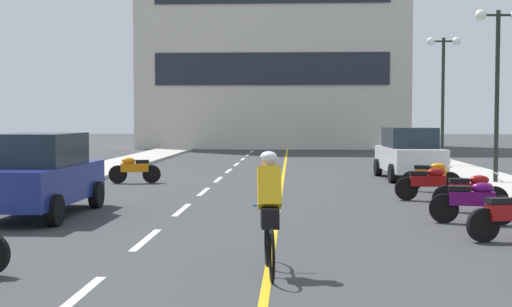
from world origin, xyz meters
The scene contains 26 objects.
ground_plane centered at (0.00, 21.00, 0.00)m, with size 140.00×140.00×0.00m, color #38383A.
curb_left centered at (-7.20, 24.00, 0.06)m, with size 2.40×72.00×0.12m, color #B7B2A8.
curb_right centered at (7.20, 24.00, 0.06)m, with size 2.40×72.00×0.12m, color #B7B2A8.
lane_dash_1 centered at (-2.00, 6.00, 0.00)m, with size 0.14×2.20×0.01m, color silver.
lane_dash_2 centered at (-2.00, 10.00, 0.00)m, with size 0.14×2.20×0.01m, color silver.
lane_dash_3 centered at (-2.00, 14.00, 0.00)m, with size 0.14×2.20×0.01m, color silver.
lane_dash_4 centered at (-2.00, 18.00, 0.00)m, with size 0.14×2.20×0.01m, color silver.
lane_dash_5 centered at (-2.00, 22.00, 0.00)m, with size 0.14×2.20×0.01m, color silver.
lane_dash_6 centered at (-2.00, 26.00, 0.00)m, with size 0.14×2.20×0.01m, color silver.
lane_dash_7 centered at (-2.00, 30.00, 0.00)m, with size 0.14×2.20×0.01m, color silver.
lane_dash_8 centered at (-2.00, 34.00, 0.00)m, with size 0.14×2.20×0.01m, color silver.
lane_dash_9 centered at (-2.00, 38.00, 0.00)m, with size 0.14×2.20×0.01m, color silver.
lane_dash_10 centered at (-2.00, 42.00, 0.00)m, with size 0.14×2.20×0.01m, color silver.
lane_dash_11 centered at (-2.00, 46.00, 0.00)m, with size 0.14×2.20×0.01m, color silver.
centre_line_yellow centered at (0.25, 24.00, 0.00)m, with size 0.12×66.00×0.01m, color gold.
office_building centered at (-0.83, 49.69, 9.12)m, with size 18.87×9.50×18.24m.
street_lamp_mid centered at (7.07, 20.36, 4.08)m, with size 1.46×0.36×5.46m.
street_lamp_far centered at (7.10, 28.44, 4.12)m, with size 1.46×0.36×5.52m.
parked_car_near centered at (-4.97, 12.83, 0.92)m, with size 1.98×4.23×1.82m.
parked_car_mid centered at (4.68, 22.45, 0.92)m, with size 2.09×4.28×1.82m.
motorcycle_4 centered at (4.25, 12.14, 0.47)m, with size 1.69×0.62×0.92m.
motorcycle_5 centered at (4.67, 13.96, 0.47)m, with size 1.70×0.60×0.92m.
motorcycle_6 centered at (4.13, 16.12, 0.47)m, with size 1.70×0.60×0.92m.
motorcycle_7 centered at (4.63, 18.29, 0.47)m, with size 1.64×0.79×0.92m.
motorcycle_8 centered at (-4.61, 20.47, 0.47)m, with size 1.69×0.63×0.92m.
cyclist_rider centered at (0.26, 7.50, 0.89)m, with size 0.43×1.77×1.71m.
Camera 1 is at (0.58, -2.07, 2.16)m, focal length 48.69 mm.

